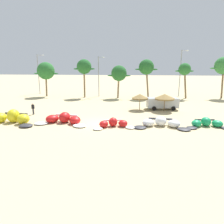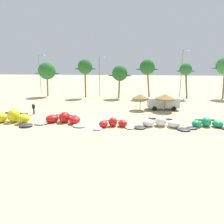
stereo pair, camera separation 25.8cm
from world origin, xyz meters
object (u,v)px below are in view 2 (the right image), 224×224
object	(u,v)px
kite_far_left	(12,118)
beach_umbrella_near_van	(140,97)
beach_umbrella_middle	(165,97)
parked_van	(162,103)
kite_right_of_center	(207,124)
lamppost_west_center	(100,74)
kite_left_of_center	(113,124)
lamppost_west	(40,72)
lamppost_east_center	(182,71)
person_near_kites	(34,109)
palm_left	(85,67)
kite_left	(63,119)
kite_center	(161,123)
palm_center_left	(147,67)
palm_leftmost	(47,71)
palm_left_of_gap	(120,74)
palm_center_right	(186,70)

from	to	relation	value
kite_far_left	beach_umbrella_near_van	world-z (taller)	beach_umbrella_near_van
beach_umbrella_middle	parked_van	xyz separation A→B (m)	(-0.24, 1.35, -1.14)
kite_right_of_center	lamppost_west_center	world-z (taller)	lamppost_west_center
kite_left_of_center	lamppost_west	xyz separation A→B (m)	(-21.36, 26.16, 4.91)
lamppost_east_center	lamppost_west	bearing A→B (deg)	178.25
person_near_kites	palm_left	world-z (taller)	palm_left
beach_umbrella_near_van	lamppost_west	distance (m)	29.76
kite_left	kite_right_of_center	world-z (taller)	kite_left
beach_umbrella_near_van	lamppost_west_center	distance (m)	16.67
palm_left	lamppost_east_center	xyz separation A→B (m)	(20.96, 3.90, -0.92)
kite_left	kite_center	world-z (taller)	kite_left
parked_van	lamppost_east_center	bearing A→B (deg)	68.80
kite_far_left	beach_umbrella_middle	world-z (taller)	beach_umbrella_middle
kite_left	lamppost_west_center	size ratio (longest dim) A/B	0.77
kite_center	beach_umbrella_middle	xyz separation A→B (m)	(1.45, 8.24, 1.80)
beach_umbrella_middle	parked_van	bearing A→B (deg)	100.09
kite_far_left	kite_left_of_center	xyz separation A→B (m)	(12.39, -0.10, -0.23)
palm_left	palm_center_left	xyz separation A→B (m)	(13.23, 0.91, -0.07)
palm_center_left	lamppost_west	xyz separation A→B (m)	(-25.95, 4.01, -1.16)
palm_center_left	kite_left_of_center	bearing A→B (deg)	-101.69
palm_leftmost	palm_left_of_gap	distance (m)	16.43
kite_far_left	palm_leftmost	size ratio (longest dim) A/B	0.93
kite_left_of_center	beach_umbrella_near_van	world-z (taller)	beach_umbrella_near_van
person_near_kites	palm_left_of_gap	world-z (taller)	palm_left_of_gap
kite_left_of_center	kite_right_of_center	distance (m)	10.64
palm_leftmost	lamppost_west_center	xyz separation A→B (m)	(11.77, 1.51, -0.75)
kite_far_left	palm_center_right	size ratio (longest dim) A/B	0.96
lamppost_west_center	lamppost_east_center	xyz separation A→B (m)	(18.10, 1.79, 0.70)
lamppost_west_center	beach_umbrella_middle	bearing A→B (deg)	-48.61
palm_center_left	lamppost_west_center	xyz separation A→B (m)	(-10.37, 1.20, -1.54)
kite_right_of_center	lamppost_west	world-z (taller)	lamppost_west
kite_far_left	kite_center	world-z (taller)	kite_far_left
palm_left	lamppost_west_center	distance (m)	3.90
kite_left	parked_van	world-z (taller)	parked_van
kite_left	lamppost_west_center	world-z (taller)	lamppost_west_center
kite_center	palm_left	xyz separation A→B (m)	(-14.03, 20.44, 6.10)
person_near_kites	lamppost_west_center	bearing A→B (deg)	71.57
kite_center	palm_left	distance (m)	25.53
kite_center	palm_center_left	distance (m)	22.21
kite_far_left	beach_umbrella_near_van	xyz separation A→B (m)	(15.51, 9.43, 1.49)
kite_left_of_center	kite_right_of_center	world-z (taller)	kite_right_of_center
kite_left_of_center	palm_center_left	xyz separation A→B (m)	(4.58, 22.14, 6.06)
kite_right_of_center	beach_umbrella_middle	xyz separation A→B (m)	(-3.73, 7.71, 1.83)
beach_umbrella_middle	palm_center_left	world-z (taller)	palm_center_left
kite_right_of_center	parked_van	world-z (taller)	parked_van
kite_far_left	lamppost_east_center	xyz separation A→B (m)	(24.70, 25.02, 4.98)
parked_van	palm_center_right	distance (m)	14.36
palm_center_left	palm_center_right	xyz separation A→B (m)	(7.94, 0.36, -0.49)
kite_far_left	lamppost_west	size ratio (longest dim) A/B	0.74
palm_center_right	lamppost_west	size ratio (longest dim) A/B	0.78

